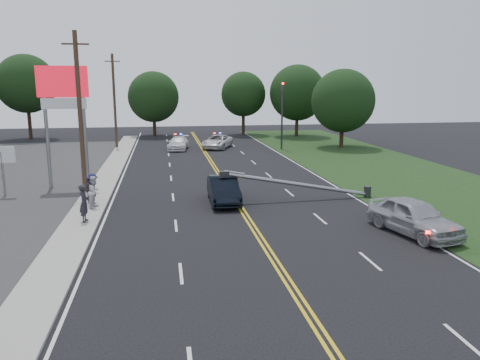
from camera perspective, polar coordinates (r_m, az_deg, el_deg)
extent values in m
plane|color=black|center=(19.99, 3.32, -8.42)|extent=(120.00, 120.00, 0.00)
cube|color=#9F9B90|center=(29.41, -17.37, -2.26)|extent=(1.80, 70.00, 0.12)
cube|color=black|center=(34.07, 22.13, -0.83)|extent=(12.00, 80.00, 0.01)
cube|color=gold|center=(29.42, -0.95, -1.81)|extent=(0.36, 80.00, 0.00)
cylinder|color=gray|center=(33.34, -22.45, 4.99)|extent=(0.24, 0.24, 7.00)
cylinder|color=gray|center=(32.88, -18.36, 5.20)|extent=(0.24, 0.24, 7.00)
cube|color=red|center=(32.92, -20.85, 11.15)|extent=(3.20, 0.35, 2.00)
cube|color=white|center=(32.94, -20.68, 8.72)|extent=(2.80, 0.30, 0.70)
cylinder|color=gray|center=(32.32, -26.91, 0.65)|extent=(0.14, 0.14, 2.80)
cube|color=white|center=(32.14, -27.10, 2.75)|extent=(1.60, 0.12, 1.00)
cylinder|color=#2D2D30|center=(50.01, 5.14, 7.74)|extent=(0.20, 0.20, 7.00)
cube|color=#2D2D30|center=(49.89, 5.21, 11.29)|extent=(0.28, 0.28, 0.90)
sphere|color=#FF0C07|center=(49.74, 5.26, 11.63)|extent=(0.22, 0.22, 0.22)
cylinder|color=#2D2D30|center=(29.75, 15.27, -1.40)|extent=(0.44, 0.44, 0.70)
cylinder|color=gray|center=(28.07, 7.08, -0.52)|extent=(8.90, 0.24, 1.80)
cube|color=#2D2D30|center=(27.01, -1.94, 0.77)|extent=(0.55, 0.32, 0.30)
cylinder|color=#382619|center=(30.77, -18.91, 7.57)|extent=(0.28, 0.28, 10.00)
cube|color=#382619|center=(30.81, -19.44, 15.37)|extent=(1.60, 0.10, 0.10)
cylinder|color=#382619|center=(52.58, -15.05, 9.22)|extent=(0.28, 0.28, 10.00)
cube|color=#382619|center=(52.60, -15.29, 13.79)|extent=(1.60, 0.10, 0.10)
cylinder|color=black|center=(65.19, -24.26, 6.34)|extent=(0.44, 0.44, 4.00)
sphere|color=black|center=(65.01, -24.62, 10.62)|extent=(7.26, 7.26, 7.26)
cylinder|color=black|center=(64.01, -10.39, 6.64)|extent=(0.44, 0.44, 3.01)
sphere|color=black|center=(63.81, -10.51, 9.93)|extent=(6.68, 6.68, 6.68)
cylinder|color=black|center=(64.70, 0.41, 6.96)|extent=(0.44, 0.44, 3.20)
sphere|color=black|center=(64.50, 0.41, 10.42)|extent=(6.04, 6.04, 6.04)
cylinder|color=black|center=(63.22, 6.93, 6.83)|extent=(0.44, 0.44, 3.32)
sphere|color=black|center=(63.01, 7.02, 10.51)|extent=(7.33, 7.33, 7.33)
cylinder|color=black|center=(52.86, 12.28, 5.52)|extent=(0.44, 0.44, 2.94)
sphere|color=black|center=(52.61, 12.45, 9.41)|extent=(6.84, 6.84, 6.84)
imported|color=black|center=(27.41, -2.03, -1.20)|extent=(1.69, 4.67, 1.53)
imported|color=#A6A8AE|center=(23.09, 20.43, -4.20)|extent=(3.04, 5.23, 1.67)
imported|color=silver|center=(51.00, -2.77, 4.69)|extent=(4.19, 5.62, 1.42)
imported|color=silver|center=(50.24, -7.52, 4.47)|extent=(2.64, 4.94, 1.36)
imported|color=#25252C|center=(24.41, -18.46, -2.69)|extent=(0.49, 0.71, 1.88)
imported|color=silver|center=(27.07, -17.31, -1.37)|extent=(0.92, 1.04, 1.77)
imported|color=#1C1B45|center=(27.89, -17.52, -1.02)|extent=(0.98, 1.29, 1.77)
imported|color=#514341|center=(28.36, -17.95, -1.08)|extent=(0.59, 0.96, 1.53)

